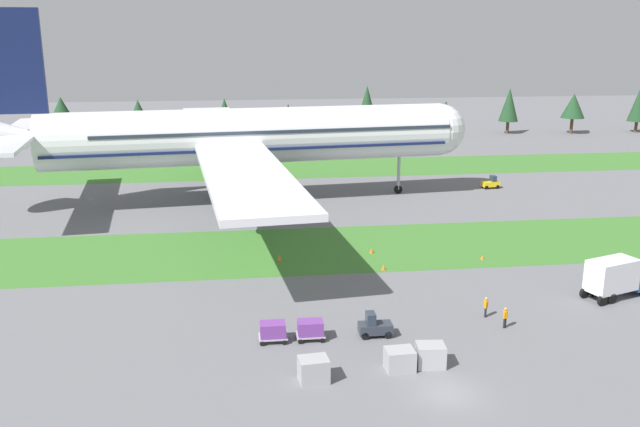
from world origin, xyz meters
TOP-DOWN VIEW (x-y plane):
  - ground_plane at (0.00, 0.00)m, footprint 400.00×400.00m
  - grass_strip_near at (0.00, 31.56)m, footprint 320.00×16.50m
  - grass_strip_far at (0.00, 76.56)m, footprint 320.00×16.50m
  - airliner at (-12.98, 53.88)m, footprint 66.37×82.09m
  - baggage_tug at (-3.04, 9.20)m, footprint 2.61×1.31m
  - cargo_dolly_lead at (-8.06, 9.22)m, footprint 2.21×1.51m
  - cargo_dolly_second at (-10.96, 9.24)m, footprint 2.21×1.51m
  - catering_truck at (20.31, 14.58)m, footprint 7.33×4.42m
  - pushback_tractor at (24.99, 57.75)m, footprint 2.72×1.56m
  - ground_crew_marshaller at (6.93, 11.69)m, footprint 0.36×0.53m
  - ground_crew_loader at (7.70, 9.43)m, footprint 0.40×0.45m
  - uld_container_0 at (-8.56, 2.81)m, footprint 2.15×1.79m
  - uld_container_1 at (-2.36, 3.64)m, footprint 2.08×1.70m
  - uld_container_2 at (-0.06, 3.93)m, footprint 2.13×1.77m
  - taxiway_marker_0 at (0.98, 24.06)m, footprint 0.44×0.44m
  - taxiway_marker_1 at (0.82, 29.43)m, footprint 0.44×0.44m
  - taxiway_marker_2 at (-9.15, 28.18)m, footprint 0.44×0.44m
  - taxiway_marker_3 at (11.94, 25.92)m, footprint 0.44×0.44m
  - distant_tree_line at (6.69, 110.58)m, footprint 167.39×9.66m

SIDE VIEW (x-z plane):
  - ground_plane at x=0.00m, z-range 0.00..0.00m
  - grass_strip_near at x=0.00m, z-range 0.00..0.01m
  - grass_strip_far at x=0.00m, z-range 0.00..0.01m
  - taxiway_marker_3 at x=11.94m, z-range 0.00..0.45m
  - taxiway_marker_0 at x=0.98m, z-range 0.00..0.57m
  - taxiway_marker_1 at x=0.82m, z-range 0.00..0.61m
  - taxiway_marker_2 at x=-9.15m, z-range 0.00..0.67m
  - uld_container_1 at x=-2.36m, z-range 0.00..1.55m
  - baggage_tug at x=-3.04m, z-range -0.17..1.80m
  - pushback_tractor at x=24.99m, z-range -0.17..1.80m
  - uld_container_2 at x=-0.06m, z-range 0.00..1.63m
  - uld_container_0 at x=-8.56m, z-range 0.00..1.68m
  - cargo_dolly_lead at x=-8.06m, z-range 0.14..1.69m
  - cargo_dolly_second at x=-10.96m, z-range 0.14..1.69m
  - ground_crew_marshaller at x=6.93m, z-range 0.08..1.82m
  - ground_crew_loader at x=7.70m, z-range 0.08..1.82m
  - catering_truck at x=20.31m, z-range 0.16..3.74m
  - distant_tree_line at x=6.69m, z-range 0.50..12.20m
  - airliner at x=-12.98m, z-range -3.66..22.24m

